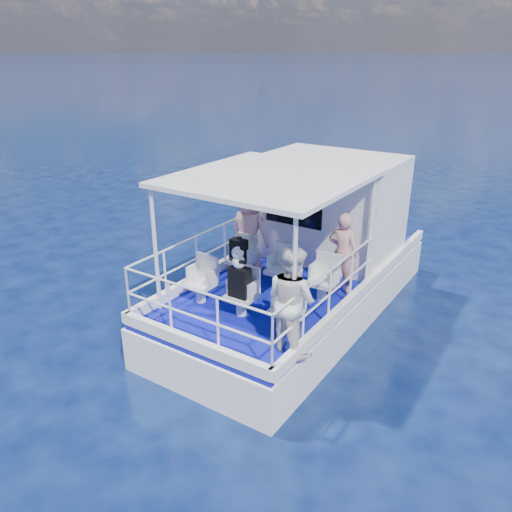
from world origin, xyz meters
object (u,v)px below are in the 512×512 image
(passenger_port_fwd, at_px, (249,231))
(passenger_stbd_aft, at_px, (291,300))
(panda, at_px, (238,257))
(backpack_center, at_px, (240,282))

(passenger_port_fwd, height_order, passenger_stbd_aft, passenger_port_fwd)
(passenger_port_fwd, xyz_separation_m, panda, (0.98, -1.75, 0.26))
(passenger_port_fwd, relative_size, panda, 4.28)
(passenger_port_fwd, relative_size, passenger_stbd_aft, 1.00)
(passenger_stbd_aft, distance_m, backpack_center, 1.32)
(passenger_stbd_aft, relative_size, backpack_center, 3.20)
(passenger_stbd_aft, relative_size, panda, 4.27)
(passenger_port_fwd, distance_m, panda, 2.03)
(backpack_center, relative_size, panda, 1.34)
(backpack_center, bearing_deg, passenger_stbd_aft, -18.66)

